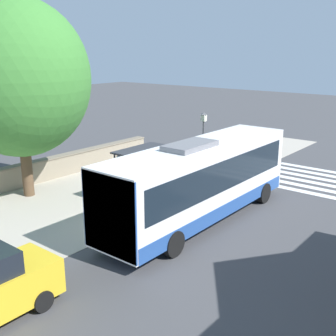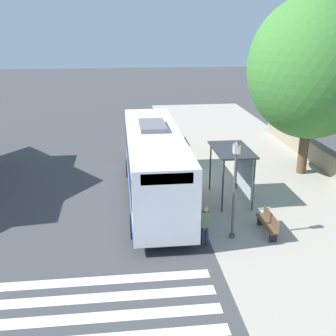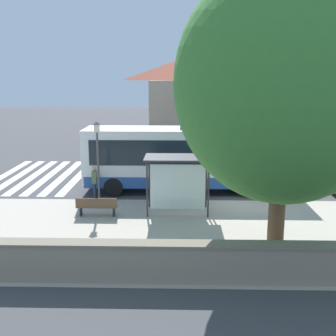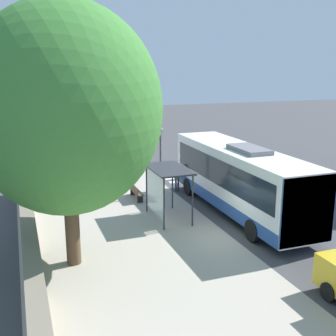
{
  "view_description": "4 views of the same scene",
  "coord_description": "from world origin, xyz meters",
  "px_view_note": "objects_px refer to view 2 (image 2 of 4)",
  "views": [
    {
      "loc": [
        11.62,
        -12.03,
        7.33
      ],
      "look_at": [
        -0.63,
        3.23,
        1.8
      ],
      "focal_mm": 45.0,
      "sensor_mm": 36.0,
      "label": 1
    },
    {
      "loc": [
        3.4,
        21.58,
        8.36
      ],
      "look_at": [
        1.4,
        4.54,
        2.36
      ],
      "focal_mm": 45.0,
      "sensor_mm": 36.0,
      "label": 2
    },
    {
      "loc": [
        -20.47,
        2.89,
        6.26
      ],
      "look_at": [
        1.58,
        3.45,
        1.33
      ],
      "focal_mm": 45.0,
      "sensor_mm": 36.0,
      "label": 3
    },
    {
      "loc": [
        -8.69,
        -15.8,
        7.55
      ],
      "look_at": [
        -0.9,
        5.59,
        1.92
      ],
      "focal_mm": 45.0,
      "sensor_mm": 36.0,
      "label": 4
    }
  ],
  "objects_px": {
    "pedestrian": "(205,223)",
    "street_lamp_near": "(235,182)",
    "shade_tree": "(312,68)",
    "parked_car_behind_bus": "(150,131)",
    "bus_shelter": "(235,158)",
    "bench": "(269,223)",
    "bus": "(154,163)"
  },
  "relations": [
    {
      "from": "pedestrian",
      "to": "street_lamp_near",
      "type": "xyz_separation_m",
      "value": [
        -1.22,
        -0.46,
        1.45
      ]
    },
    {
      "from": "shade_tree",
      "to": "parked_car_behind_bus",
      "type": "relative_size",
      "value": 2.14
    },
    {
      "from": "bus_shelter",
      "to": "street_lamp_near",
      "type": "height_order",
      "value": "street_lamp_near"
    },
    {
      "from": "pedestrian",
      "to": "bench",
      "type": "xyz_separation_m",
      "value": [
        -2.81,
        -0.65,
        -0.5
      ]
    },
    {
      "from": "bus",
      "to": "bench",
      "type": "bearing_deg",
      "value": 136.78
    },
    {
      "from": "street_lamp_near",
      "to": "parked_car_behind_bus",
      "type": "relative_size",
      "value": 0.89
    },
    {
      "from": "bench",
      "to": "parked_car_behind_bus",
      "type": "relative_size",
      "value": 0.41
    },
    {
      "from": "bus_shelter",
      "to": "bench",
      "type": "height_order",
      "value": "bus_shelter"
    },
    {
      "from": "shade_tree",
      "to": "bench",
      "type": "bearing_deg",
      "value": 57.43
    },
    {
      "from": "bus",
      "to": "bus_shelter",
      "type": "relative_size",
      "value": 3.65
    },
    {
      "from": "pedestrian",
      "to": "bench",
      "type": "distance_m",
      "value": 2.93
    },
    {
      "from": "shade_tree",
      "to": "parked_car_behind_bus",
      "type": "xyz_separation_m",
      "value": [
        8.28,
        -7.09,
        -4.99
      ]
    },
    {
      "from": "bench",
      "to": "street_lamp_near",
      "type": "distance_m",
      "value": 2.53
    },
    {
      "from": "bus",
      "to": "shade_tree",
      "type": "bearing_deg",
      "value": -162.21
    },
    {
      "from": "bus_shelter",
      "to": "parked_car_behind_bus",
      "type": "height_order",
      "value": "bus_shelter"
    },
    {
      "from": "bus",
      "to": "parked_car_behind_bus",
      "type": "xyz_separation_m",
      "value": [
        -0.53,
        -9.92,
        -0.9
      ]
    },
    {
      "from": "bus",
      "to": "parked_car_behind_bus",
      "type": "bearing_deg",
      "value": -93.04
    },
    {
      "from": "bus",
      "to": "shade_tree",
      "type": "distance_m",
      "value": 10.11
    },
    {
      "from": "bus",
      "to": "shade_tree",
      "type": "xyz_separation_m",
      "value": [
        -8.81,
        -2.83,
        4.09
      ]
    },
    {
      "from": "bus",
      "to": "pedestrian",
      "type": "distance_m",
      "value": 5.09
    },
    {
      "from": "bench",
      "to": "shade_tree",
      "type": "xyz_separation_m",
      "value": [
        -4.43,
        -6.94,
        5.5
      ]
    },
    {
      "from": "bus_shelter",
      "to": "street_lamp_near",
      "type": "bearing_deg",
      "value": 74.48
    },
    {
      "from": "bus_shelter",
      "to": "pedestrian",
      "type": "height_order",
      "value": "bus_shelter"
    },
    {
      "from": "bus",
      "to": "bench",
      "type": "relative_size",
      "value": 5.88
    },
    {
      "from": "bus_shelter",
      "to": "bench",
      "type": "relative_size",
      "value": 1.61
    },
    {
      "from": "pedestrian",
      "to": "street_lamp_near",
      "type": "height_order",
      "value": "street_lamp_near"
    },
    {
      "from": "bus_shelter",
      "to": "pedestrian",
      "type": "relative_size",
      "value": 1.79
    },
    {
      "from": "bus",
      "to": "parked_car_behind_bus",
      "type": "relative_size",
      "value": 2.39
    },
    {
      "from": "bus",
      "to": "bench",
      "type": "xyz_separation_m",
      "value": [
        -4.38,
        4.11,
        -1.41
      ]
    },
    {
      "from": "bus",
      "to": "shade_tree",
      "type": "relative_size",
      "value": 1.12
    },
    {
      "from": "bus",
      "to": "street_lamp_near",
      "type": "height_order",
      "value": "street_lamp_near"
    },
    {
      "from": "bus",
      "to": "pedestrian",
      "type": "bearing_deg",
      "value": 108.22
    }
  ]
}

